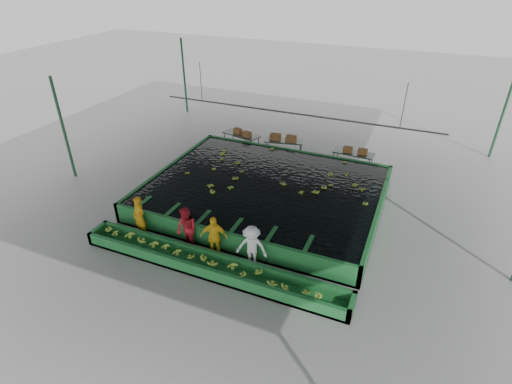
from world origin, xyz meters
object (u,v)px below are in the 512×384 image
at_px(worker_c, 214,237).
at_px(box_stack_right, 355,153).
at_px(flotation_tank, 265,192).
at_px(packing_table_mid, 284,148).
at_px(worker_a, 139,217).
at_px(packing_table_right, 353,160).
at_px(packing_table_left, 241,142).
at_px(box_stack_mid, 283,140).
at_px(worker_b, 187,229).
at_px(box_stack_left, 242,135).
at_px(sorting_trough, 210,265).
at_px(worker_d, 252,247).

bearing_deg(worker_c, box_stack_right, 51.62).
xyz_separation_m(flotation_tank, packing_table_mid, (-0.83, 4.83, 0.02)).
bearing_deg(box_stack_right, worker_c, -110.06).
relative_size(worker_a, worker_c, 1.01).
bearing_deg(packing_table_right, worker_a, -125.49).
bearing_deg(packing_table_left, worker_a, -91.06).
bearing_deg(box_stack_mid, packing_table_left, -178.27).
relative_size(worker_b, worker_c, 1.03).
xyz_separation_m(worker_a, box_stack_left, (0.26, 8.93, 0.10)).
bearing_deg(sorting_trough, box_stack_mid, 94.97).
bearing_deg(worker_a, box_stack_mid, 90.44).
xyz_separation_m(packing_table_left, packing_table_right, (6.30, 0.07, -0.02)).
distance_m(worker_d, packing_table_left, 10.09).
height_order(packing_table_mid, packing_table_right, packing_table_mid).
bearing_deg(worker_c, flotation_tank, 68.42).
distance_m(flotation_tank, packing_table_mid, 4.90).
xyz_separation_m(flotation_tank, box_stack_right, (3.05, 4.72, 0.48)).
bearing_deg(box_stack_mid, box_stack_left, -176.50).
relative_size(packing_table_right, box_stack_left, 1.72).
distance_m(worker_b, worker_c, 1.12).
xyz_separation_m(sorting_trough, packing_table_right, (2.98, 9.87, 0.21)).
distance_m(packing_table_right, box_stack_left, 6.22).
height_order(worker_c, packing_table_left, worker_c).
relative_size(flotation_tank, box_stack_left, 8.47).
xyz_separation_m(flotation_tank, worker_a, (-3.49, -4.30, 0.41)).
relative_size(worker_c, box_stack_right, 1.40).
distance_m(worker_a, worker_c, 3.24).
distance_m(packing_table_mid, packing_table_right, 3.80).
height_order(worker_b, packing_table_mid, worker_b).
distance_m(flotation_tank, packing_table_right, 5.62).
xyz_separation_m(worker_b, packing_table_left, (-1.95, 9.00, -0.40)).
bearing_deg(box_stack_left, flotation_tank, -55.11).
distance_m(worker_c, box_stack_mid, 9.09).
bearing_deg(flotation_tank, packing_table_right, 58.03).
bearing_deg(worker_c, box_stack_left, 90.15).
bearing_deg(box_stack_left, worker_c, -71.53).
xyz_separation_m(flotation_tank, sorting_trough, (0.00, -5.10, -0.20)).
height_order(flotation_tank, packing_table_left, packing_table_left).
bearing_deg(worker_d, worker_a, 170.42).
distance_m(box_stack_mid, box_stack_right, 3.91).
height_order(flotation_tank, packing_table_right, packing_table_right).
height_order(worker_d, packing_table_mid, worker_d).
bearing_deg(box_stack_left, packing_table_left, 144.19).
distance_m(worker_b, packing_table_right, 10.06).
bearing_deg(flotation_tank, worker_c, -93.26).
relative_size(packing_table_left, box_stack_right, 1.74).
bearing_deg(packing_table_right, flotation_tank, -121.97).
relative_size(sorting_trough, worker_d, 5.92).
bearing_deg(box_stack_right, box_stack_left, -179.17).
bearing_deg(packing_table_right, box_stack_mid, 179.96).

